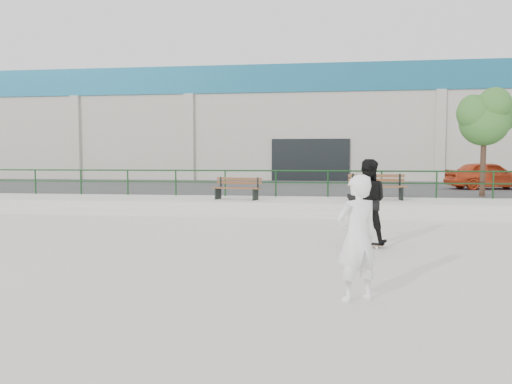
# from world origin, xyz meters

# --- Properties ---
(ground) EXTENTS (120.00, 120.00, 0.00)m
(ground) POSITION_xyz_m (0.00, 0.00, 0.00)
(ground) COLOR silver
(ground) RESTS_ON ground
(ledge) EXTENTS (30.00, 3.00, 0.50)m
(ledge) POSITION_xyz_m (0.00, 9.50, 0.25)
(ledge) COLOR silver
(ledge) RESTS_ON ground
(parking_strip) EXTENTS (60.00, 14.00, 0.50)m
(parking_strip) POSITION_xyz_m (0.00, 18.00, 0.25)
(parking_strip) COLOR #353535
(parking_strip) RESTS_ON ground
(railing) EXTENTS (28.00, 0.06, 1.03)m
(railing) POSITION_xyz_m (-0.00, 10.80, 1.24)
(railing) COLOR #163C1A
(railing) RESTS_ON ledge
(commercial_building) EXTENTS (44.20, 16.33, 8.00)m
(commercial_building) POSITION_xyz_m (-0.00, 31.99, 4.58)
(commercial_building) COLOR #ADAA9B
(commercial_building) RESTS_ON ground
(bench_left) EXTENTS (1.81, 0.85, 0.80)m
(bench_left) POSITION_xyz_m (-2.26, 9.27, 0.90)
(bench_left) COLOR brown
(bench_left) RESTS_ON ledge
(bench_right) EXTENTS (2.03, 0.66, 0.93)m
(bench_right) POSITION_xyz_m (2.73, 9.85, 0.96)
(bench_right) COLOR brown
(bench_right) RESTS_ON ledge
(tree) EXTENTS (2.32, 2.06, 4.13)m
(tree) POSITION_xyz_m (6.95, 11.82, 3.59)
(tree) COLOR #4C2F26
(tree) RESTS_ON parking_strip
(red_car) EXTENTS (4.10, 2.22, 1.32)m
(red_car) POSITION_xyz_m (8.63, 16.62, 1.16)
(red_car) COLOR #BD3817
(red_car) RESTS_ON parking_strip
(skateboard) EXTENTS (0.80, 0.45, 0.09)m
(skateboard) POSITION_xyz_m (1.79, 2.96, 0.07)
(skateboard) COLOR black
(skateboard) RESTS_ON ground
(standing_skater) EXTENTS (1.01, 0.84, 1.89)m
(standing_skater) POSITION_xyz_m (1.79, 2.96, 1.04)
(standing_skater) COLOR black
(standing_skater) RESTS_ON skateboard
(seated_skater) EXTENTS (0.78, 0.69, 1.79)m
(seated_skater) POSITION_xyz_m (1.29, -1.36, 0.89)
(seated_skater) COLOR white
(seated_skater) RESTS_ON ground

